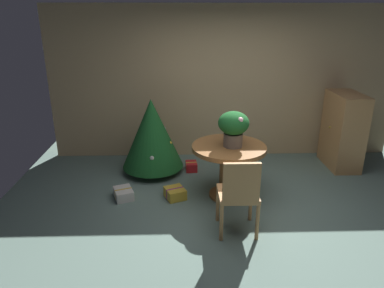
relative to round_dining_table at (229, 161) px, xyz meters
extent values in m
plane|color=slate|center=(0.11, -0.57, -0.54)|extent=(6.60, 6.60, 0.00)
cube|color=tan|center=(0.11, 1.63, 0.76)|extent=(6.00, 0.10, 2.60)
cylinder|color=brown|center=(0.00, 0.00, -0.52)|extent=(0.52, 0.52, 0.04)
cylinder|color=brown|center=(0.00, 0.00, -0.17)|extent=(0.24, 0.24, 0.66)
cylinder|color=brown|center=(0.00, 0.00, 0.19)|extent=(1.01, 1.01, 0.06)
cylinder|color=#665B51|center=(0.04, -0.02, 0.32)|extent=(0.25, 0.25, 0.18)
ellipsoid|color=#195623|center=(0.04, -0.02, 0.55)|extent=(0.41, 0.41, 0.31)
sphere|color=#E5A8B2|center=(0.07, 0.14, 0.60)|extent=(0.06, 0.06, 0.06)
sphere|color=#E5A8B2|center=(0.11, -0.16, 0.63)|extent=(0.07, 0.07, 0.07)
sphere|color=#E5A8B2|center=(0.07, 0.15, 0.61)|extent=(0.07, 0.07, 0.07)
cylinder|color=#B27F4C|center=(-0.20, -0.64, -0.31)|extent=(0.04, 0.04, 0.46)
cylinder|color=#B27F4C|center=(0.20, -0.64, -0.31)|extent=(0.04, 0.04, 0.46)
cylinder|color=#B27F4C|center=(-0.20, -1.05, -0.31)|extent=(0.04, 0.04, 0.46)
cylinder|color=#B27F4C|center=(0.20, -1.05, -0.31)|extent=(0.04, 0.04, 0.46)
cube|color=#B27F4C|center=(0.00, -0.85, -0.06)|extent=(0.45, 0.46, 0.05)
cube|color=#B27F4C|center=(0.00, -1.05, 0.20)|extent=(0.41, 0.05, 0.45)
cylinder|color=brown|center=(-1.11, 0.85, -0.48)|extent=(0.10, 0.10, 0.11)
cone|color=#195623|center=(-1.11, 0.85, 0.13)|extent=(0.98, 0.98, 1.11)
sphere|color=gold|center=(-0.82, 0.79, -0.01)|extent=(0.05, 0.05, 0.05)
sphere|color=gold|center=(-1.28, 0.89, 0.22)|extent=(0.05, 0.05, 0.05)
sphere|color=silver|center=(-1.09, 0.50, -0.15)|extent=(0.07, 0.07, 0.07)
sphere|color=silver|center=(-0.92, 0.96, 0.17)|extent=(0.07, 0.07, 0.07)
cube|color=silver|center=(-1.47, -0.03, -0.47)|extent=(0.33, 0.37, 0.14)
cube|color=gold|center=(-1.47, -0.03, -0.47)|extent=(0.24, 0.11, 0.14)
cube|color=red|center=(-0.49, 0.88, -0.47)|extent=(0.19, 0.24, 0.14)
cube|color=gold|center=(-0.49, 0.88, -0.47)|extent=(0.18, 0.04, 0.14)
cube|color=gold|center=(-0.74, -0.04, -0.46)|extent=(0.34, 0.35, 0.15)
cube|color=#9E287A|center=(-0.74, -0.04, -0.46)|extent=(0.25, 0.13, 0.15)
cube|color=#B27F4C|center=(2.03, 1.01, 0.08)|extent=(0.44, 0.82, 1.24)
sphere|color=#B29338|center=(1.80, 1.01, 0.15)|extent=(0.04, 0.04, 0.04)
camera|label=1|loc=(-0.65, -4.51, 1.92)|focal=33.42mm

